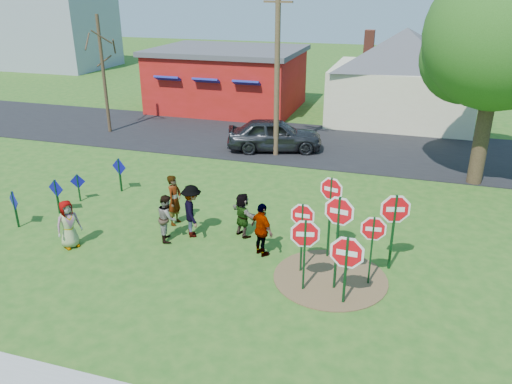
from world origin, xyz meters
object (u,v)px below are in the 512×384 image
at_px(person_a, 68,224).
at_px(suv, 275,134).
at_px(person_b, 175,200).
at_px(stop_sign_d, 395,214).
at_px(utility_pole, 277,68).
at_px(stop_sign_c, 339,222).
at_px(leafy_tree, 502,45).
at_px(stop_sign_b, 331,197).
at_px(stop_sign_a, 305,240).

xyz_separation_m(person_a, suv, (3.51, 11.44, 0.05)).
bearing_deg(person_a, person_b, -13.90).
bearing_deg(stop_sign_d, person_b, 157.94).
xyz_separation_m(stop_sign_d, utility_pole, (-5.86, 9.11, 2.45)).
distance_m(person_b, suv, 9.03).
bearing_deg(utility_pole, stop_sign_c, -66.99).
relative_size(person_a, suv, 0.34).
bearing_deg(stop_sign_d, leafy_tree, 53.51).
relative_size(stop_sign_c, utility_pole, 0.36).
relative_size(suv, leafy_tree, 0.53).
height_order(stop_sign_d, suv, stop_sign_d).
distance_m(person_a, person_b, 3.47).
distance_m(stop_sign_c, person_b, 6.42).
bearing_deg(stop_sign_b, person_b, -172.11).
distance_m(stop_sign_b, stop_sign_c, 1.71).
xyz_separation_m(stop_sign_b, person_b, (-5.39, 0.72, -1.08)).
distance_m(stop_sign_b, leafy_tree, 9.97).
distance_m(stop_sign_a, person_a, 7.52).
distance_m(stop_sign_a, utility_pole, 11.84).
bearing_deg(stop_sign_c, utility_pole, 122.42).
relative_size(stop_sign_c, leafy_tree, 0.33).
bearing_deg(stop_sign_c, stop_sign_a, -149.56).
relative_size(stop_sign_a, utility_pole, 0.28).
relative_size(stop_sign_a, stop_sign_b, 0.82).
bearing_deg(person_a, stop_sign_c, -58.79).
relative_size(stop_sign_a, leafy_tree, 0.26).
relative_size(stop_sign_a, stop_sign_c, 0.78).
bearing_deg(suv, stop_sign_b, -172.65).
xyz_separation_m(person_b, leafy_tree, (10.33, 7.14, 4.70)).
relative_size(stop_sign_b, leafy_tree, 0.31).
relative_size(person_a, utility_pole, 0.20).
bearing_deg(utility_pole, stop_sign_a, -71.24).
distance_m(person_b, utility_pole, 8.98).
height_order(suv, utility_pole, utility_pole).
relative_size(stop_sign_d, leafy_tree, 0.28).
xyz_separation_m(stop_sign_a, suv, (-3.97, 11.64, -0.68)).
xyz_separation_m(stop_sign_d, person_a, (-9.64, -1.62, -0.95)).
bearing_deg(leafy_tree, stop_sign_d, -111.25).
bearing_deg(stop_sign_c, leafy_tree, 74.24).
xyz_separation_m(person_a, utility_pole, (3.78, 10.72, 3.39)).
bearing_deg(leafy_tree, suv, 168.87).
height_order(person_b, utility_pole, utility_pole).
bearing_deg(stop_sign_d, suv, 106.72).
xyz_separation_m(stop_sign_d, leafy_tree, (3.11, 8.01, 3.85)).
distance_m(stop_sign_b, person_b, 5.55).
bearing_deg(stop_sign_d, stop_sign_c, -147.24).
distance_m(stop_sign_b, utility_pole, 10.08).
bearing_deg(stop_sign_a, stop_sign_d, 27.54).
relative_size(stop_sign_d, person_b, 1.40).
bearing_deg(leafy_tree, stop_sign_a, -118.21).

